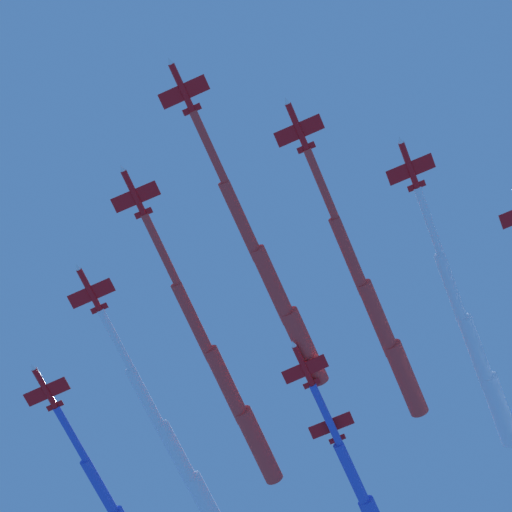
{
  "coord_description": "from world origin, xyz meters",
  "views": [
    {
      "loc": [
        53.6,
        41.36,
        37.87
      ],
      "look_at": [
        0.0,
        0.0,
        208.0
      ],
      "focal_mm": 73.41,
      "sensor_mm": 36.0,
      "label": 1
    }
  ],
  "objects_px": {
    "jet_port_inner": "(380,320)",
    "jet_port_mid": "(477,353)",
    "jet_starboard_inner": "(229,387)",
    "jet_lead": "(275,287)",
    "jet_starboard_mid": "(179,455)"
  },
  "relations": [
    {
      "from": "jet_port_inner",
      "to": "jet_port_mid",
      "type": "bearing_deg",
      "value": 147.67
    },
    {
      "from": "jet_port_inner",
      "to": "jet_starboard_inner",
      "type": "height_order",
      "value": "jet_port_inner"
    },
    {
      "from": "jet_lead",
      "to": "jet_port_inner",
      "type": "bearing_deg",
      "value": 147.68
    },
    {
      "from": "jet_port_inner",
      "to": "jet_starboard_mid",
      "type": "relative_size",
      "value": 1.03
    },
    {
      "from": "jet_lead",
      "to": "jet_port_mid",
      "type": "xyz_separation_m",
      "value": [
        -33.64,
        21.29,
        0.92
      ]
    },
    {
      "from": "jet_starboard_mid",
      "to": "jet_port_inner",
      "type": "bearing_deg",
      "value": 90.12
    },
    {
      "from": "jet_port_mid",
      "to": "jet_starboard_mid",
      "type": "relative_size",
      "value": 1.02
    },
    {
      "from": "jet_lead",
      "to": "jet_starboard_inner",
      "type": "height_order",
      "value": "jet_starboard_inner"
    },
    {
      "from": "jet_lead",
      "to": "jet_port_mid",
      "type": "bearing_deg",
      "value": 147.67
    },
    {
      "from": "jet_lead",
      "to": "jet_port_mid",
      "type": "relative_size",
      "value": 1.02
    },
    {
      "from": "jet_starboard_inner",
      "to": "jet_starboard_mid",
      "type": "height_order",
      "value": "jet_starboard_mid"
    },
    {
      "from": "jet_lead",
      "to": "jet_port_mid",
      "type": "distance_m",
      "value": 39.82
    },
    {
      "from": "jet_starboard_inner",
      "to": "jet_port_mid",
      "type": "bearing_deg",
      "value": 119.2
    },
    {
      "from": "jet_starboard_inner",
      "to": "jet_port_mid",
      "type": "distance_m",
      "value": 46.36
    },
    {
      "from": "jet_lead",
      "to": "jet_starboard_mid",
      "type": "height_order",
      "value": "jet_starboard_mid"
    }
  ]
}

